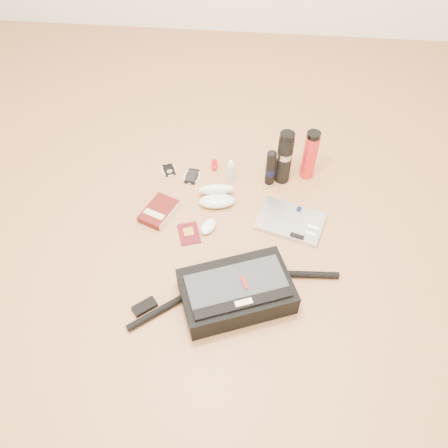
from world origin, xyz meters
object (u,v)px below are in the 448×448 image
object	(u,v)px
messenger_bag	(236,291)
laptop	(291,221)
thermos_black	(284,157)
thermos_red	(310,155)
book	(159,211)

from	to	relation	value
messenger_bag	laptop	bearing A→B (deg)	40.97
thermos_black	laptop	bearing A→B (deg)	-80.78
laptop	thermos_red	size ratio (longest dim) A/B	1.28
messenger_bag	laptop	xyz separation A→B (m)	(0.23, 0.44, -0.05)
laptop	thermos_black	distance (m)	0.33
laptop	thermos_red	distance (m)	0.37
book	thermos_black	xyz separation A→B (m)	(0.59, 0.30, 0.13)
book	thermos_red	xyz separation A→B (m)	(0.72, 0.34, 0.12)
book	thermos_red	distance (m)	0.81
messenger_bag	thermos_red	size ratio (longest dim) A/B	3.10
laptop	thermos_red	xyz separation A→B (m)	(0.08, 0.34, 0.13)
messenger_bag	thermos_black	distance (m)	0.76
messenger_bag	book	size ratio (longest dim) A/B	3.84
thermos_red	laptop	bearing A→B (deg)	-103.47
messenger_bag	laptop	size ratio (longest dim) A/B	2.42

